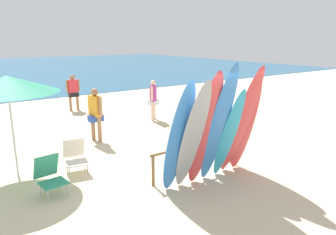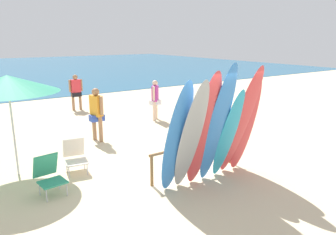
{
  "view_description": "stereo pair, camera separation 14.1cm",
  "coord_description": "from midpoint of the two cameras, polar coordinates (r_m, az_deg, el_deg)",
  "views": [
    {
      "loc": [
        -4.59,
        -5.41,
        3.16
      ],
      "look_at": [
        0.0,
        1.13,
        1.15
      ],
      "focal_mm": 33.82,
      "sensor_mm": 36.0,
      "label": 1
    },
    {
      "loc": [
        -4.47,
        -5.49,
        3.16
      ],
      "look_at": [
        0.0,
        1.13,
        1.15
      ],
      "focal_mm": 33.82,
      "sensor_mm": 36.0,
      "label": 2
    }
  ],
  "objects": [
    {
      "name": "ground",
      "position": [
        20.22,
        -21.69,
        4.12
      ],
      "size": [
        60.0,
        60.0,
        0.0
      ],
      "primitive_type": "plane",
      "color": "beige"
    },
    {
      "name": "surfboard_rack",
      "position": [
        7.55,
        4.42,
        -6.04
      ],
      "size": [
        2.5,
        0.07,
        0.74
      ],
      "color": "brown",
      "rests_on": "ground"
    },
    {
      "name": "surfboard_blue_0",
      "position": [
        6.26,
        1.26,
        -3.93
      ],
      "size": [
        0.59,
        0.82,
        2.44
      ],
      "primitive_type": "ellipsoid",
      "rotation": [
        0.29,
        0.0,
        0.06
      ],
      "color": "#337AD1",
      "rests_on": "ground"
    },
    {
      "name": "surfboard_grey_1",
      "position": [
        6.34,
        3.78,
        -3.64
      ],
      "size": [
        0.55,
        1.01,
        2.46
      ],
      "primitive_type": "ellipsoid",
      "rotation": [
        0.36,
        0.0,
        -0.06
      ],
      "color": "#999EA3",
      "rests_on": "ground"
    },
    {
      "name": "surfboard_red_2",
      "position": [
        6.59,
        6.06,
        -2.42
      ],
      "size": [
        0.59,
        0.84,
        2.58
      ],
      "primitive_type": "ellipsoid",
      "rotation": [
        0.29,
        0.0,
        0.02
      ],
      "color": "#D13D42",
      "rests_on": "ground"
    },
    {
      "name": "surfboard_blue_3",
      "position": [
        6.75,
        8.52,
        -1.46
      ],
      "size": [
        0.52,
        0.92,
        2.72
      ],
      "primitive_type": "ellipsoid",
      "rotation": [
        0.31,
        0.0,
        -0.0
      ],
      "color": "#337AD1",
      "rests_on": "ground"
    },
    {
      "name": "surfboard_teal_4",
      "position": [
        7.14,
        10.36,
        -3.05
      ],
      "size": [
        0.49,
        0.81,
        2.16
      ],
      "primitive_type": "ellipsoid",
      "rotation": [
        0.33,
        0.0,
        0.01
      ],
      "color": "#289EC6",
      "rests_on": "ground"
    },
    {
      "name": "surfboard_red_5",
      "position": [
        7.27,
        12.51,
        -0.87
      ],
      "size": [
        0.58,
        1.07,
        2.64
      ],
      "primitive_type": "ellipsoid",
      "rotation": [
        0.36,
        0.0,
        0.03
      ],
      "color": "#D13D42",
      "rests_on": "ground"
    },
    {
      "name": "surfboard_red_6",
      "position": [
        7.58,
        13.32,
        -0.93
      ],
      "size": [
        0.62,
        0.78,
        2.48
      ],
      "primitive_type": "ellipsoid",
      "rotation": [
        0.26,
        0.0,
        -0.08
      ],
      "color": "#D13D42",
      "rests_on": "ground"
    },
    {
      "name": "beachgoer_by_water",
      "position": [
        12.43,
        -3.01,
        3.67
      ],
      "size": [
        0.44,
        0.46,
        1.58
      ],
      "rotation": [
        0.0,
        0.0,
        0.82
      ],
      "color": "beige",
      "rests_on": "ground"
    },
    {
      "name": "beachgoer_midbeach",
      "position": [
        14.73,
        -16.99,
        4.76
      ],
      "size": [
        0.6,
        0.26,
        1.6
      ],
      "rotation": [
        0.0,
        0.0,
        3.09
      ],
      "color": "#9E704C",
      "rests_on": "ground"
    },
    {
      "name": "beachgoer_strolling",
      "position": [
        10.03,
        -13.36,
        1.11
      ],
      "size": [
        0.44,
        0.62,
        1.68
      ],
      "rotation": [
        0.0,
        0.0,
        4.95
      ],
      "color": "#9E704C",
      "rests_on": "ground"
    },
    {
      "name": "beach_chair_red",
      "position": [
        7.08,
        -21.11,
        -9.55
      ],
      "size": [
        0.58,
        0.72,
        0.83
      ],
      "rotation": [
        0.0,
        0.0,
        0.13
      ],
      "color": "#B7B7BC",
      "rests_on": "ground"
    },
    {
      "name": "beach_chair_blue",
      "position": [
        7.99,
        -16.89,
        -6.48
      ],
      "size": [
        0.6,
        0.74,
        0.82
      ],
      "rotation": [
        0.0,
        0.0,
        -0.16
      ],
      "color": "#B7B7BC",
      "rests_on": "ground"
    },
    {
      "name": "beach_umbrella",
      "position": [
        7.88,
        -27.49,
        5.33
      ],
      "size": [
        2.22,
        2.22,
        2.37
      ],
      "color": "silver",
      "rests_on": "ground"
    }
  ]
}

